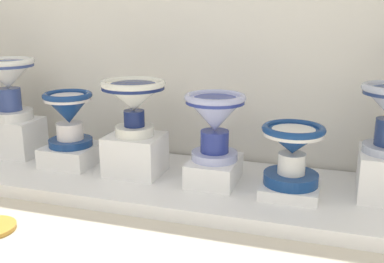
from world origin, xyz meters
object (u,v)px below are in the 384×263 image
object	(u,v)px
plinth_block_broad_patterned	(135,154)
antique_toilet_broad_patterned	(133,98)
antique_toilet_leftmost	(8,79)
antique_toilet_pale_glazed	(215,117)
plinth_block_slender_white	(72,155)
antique_toilet_slender_white	(69,113)
antique_toilet_tall_cobalt	(293,147)
plinth_block_leftmost	(14,137)
plinth_block_pale_glazed	(214,171)
plinth_block_tall_cobalt	(290,189)

from	to	relation	value
plinth_block_broad_patterned	antique_toilet_broad_patterned	size ratio (longest dim) A/B	0.85
antique_toilet_leftmost	antique_toilet_pale_glazed	size ratio (longest dim) A/B	1.06
plinth_block_slender_white	antique_toilet_broad_patterned	world-z (taller)	antique_toilet_broad_patterned
antique_toilet_slender_white	antique_toilet_tall_cobalt	world-z (taller)	antique_toilet_slender_white
plinth_block_broad_patterned	antique_toilet_tall_cobalt	size ratio (longest dim) A/B	0.97
plinth_block_leftmost	antique_toilet_slender_white	bearing A→B (deg)	-6.74
plinth_block_pale_glazed	antique_toilet_pale_glazed	world-z (taller)	antique_toilet_pale_glazed
plinth_block_broad_patterned	antique_toilet_broad_patterned	xyz separation A→B (m)	(0.00, 0.00, 0.38)
plinth_block_leftmost	antique_toilet_pale_glazed	distance (m)	1.60
plinth_block_leftmost	antique_toilet_broad_patterned	xyz separation A→B (m)	(1.03, -0.09, 0.38)
antique_toilet_broad_patterned	antique_toilet_tall_cobalt	distance (m)	1.04
plinth_block_slender_white	antique_toilet_slender_white	xyz separation A→B (m)	(-0.00, 0.00, 0.30)
plinth_block_broad_patterned	antique_toilet_tall_cobalt	world-z (taller)	antique_toilet_tall_cobalt
antique_toilet_leftmost	antique_toilet_pale_glazed	bearing A→B (deg)	-3.07
antique_toilet_slender_white	antique_toilet_broad_patterned	xyz separation A→B (m)	(0.51, -0.03, 0.14)
antique_toilet_slender_white	plinth_block_pale_glazed	bearing A→B (deg)	-1.21
plinth_block_broad_patterned	antique_toilet_tall_cobalt	bearing A→B (deg)	-2.56
antique_toilet_broad_patterned	antique_toilet_pale_glazed	xyz separation A→B (m)	(0.54, 0.01, -0.09)
plinth_block_slender_white	antique_toilet_broad_patterned	size ratio (longest dim) A/B	0.84
antique_toilet_broad_patterned	plinth_block_pale_glazed	world-z (taller)	antique_toilet_broad_patterned
plinth_block_leftmost	antique_toilet_leftmost	xyz separation A→B (m)	(0.00, 0.00, 0.43)
plinth_block_broad_patterned	antique_toilet_leftmost	bearing A→B (deg)	174.81
antique_toilet_tall_cobalt	antique_toilet_pale_glazed	bearing A→B (deg)	173.45
plinth_block_pale_glazed	plinth_block_tall_cobalt	distance (m)	0.48
antique_toilet_leftmost	antique_toilet_broad_patterned	distance (m)	1.04
plinth_block_slender_white	plinth_block_pale_glazed	bearing A→B (deg)	-1.21
antique_toilet_leftmost	plinth_block_tall_cobalt	bearing A→B (deg)	-3.89
plinth_block_slender_white	antique_toilet_tall_cobalt	bearing A→B (deg)	-2.90
antique_toilet_leftmost	antique_toilet_tall_cobalt	xyz separation A→B (m)	(2.05, -0.14, -0.27)
plinth_block_pale_glazed	antique_toilet_tall_cobalt	distance (m)	0.53
plinth_block_slender_white	antique_toilet_pale_glazed	distance (m)	1.10
antique_toilet_slender_white	antique_toilet_pale_glazed	world-z (taller)	antique_toilet_pale_glazed
plinth_block_tall_cobalt	antique_toilet_tall_cobalt	xyz separation A→B (m)	(0.00, 0.00, 0.26)
plinth_block_slender_white	antique_toilet_tall_cobalt	world-z (taller)	antique_toilet_tall_cobalt
antique_toilet_broad_patterned	plinth_block_pale_glazed	bearing A→B (deg)	1.03
plinth_block_broad_patterned	plinth_block_tall_cobalt	world-z (taller)	plinth_block_broad_patterned
plinth_block_leftmost	plinth_block_broad_patterned	world-z (taller)	plinth_block_leftmost
plinth_block_tall_cobalt	antique_toilet_slender_white	bearing A→B (deg)	177.10
antique_toilet_tall_cobalt	plinth_block_tall_cobalt	bearing A→B (deg)	-90.00
antique_toilet_broad_patterned	antique_toilet_pale_glazed	size ratio (longest dim) A/B	1.00
plinth_block_slender_white	antique_toilet_slender_white	bearing A→B (deg)	104.04
antique_toilet_broad_patterned	antique_toilet_pale_glazed	distance (m)	0.54
antique_toilet_leftmost	antique_toilet_tall_cobalt	world-z (taller)	antique_toilet_leftmost
plinth_block_slender_white	plinth_block_tall_cobalt	size ratio (longest dim) A/B	1.04
antique_toilet_leftmost	plinth_block_pale_glazed	distance (m)	1.65
antique_toilet_pale_glazed	plinth_block_slender_white	bearing A→B (deg)	178.79
plinth_block_leftmost	plinth_block_pale_glazed	size ratio (longest dim) A/B	1.02
plinth_block_broad_patterned	antique_toilet_tall_cobalt	distance (m)	1.03
antique_toilet_leftmost	plinth_block_slender_white	xyz separation A→B (m)	(0.53, -0.06, -0.50)
antique_toilet_tall_cobalt	antique_toilet_broad_patterned	bearing A→B (deg)	177.44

